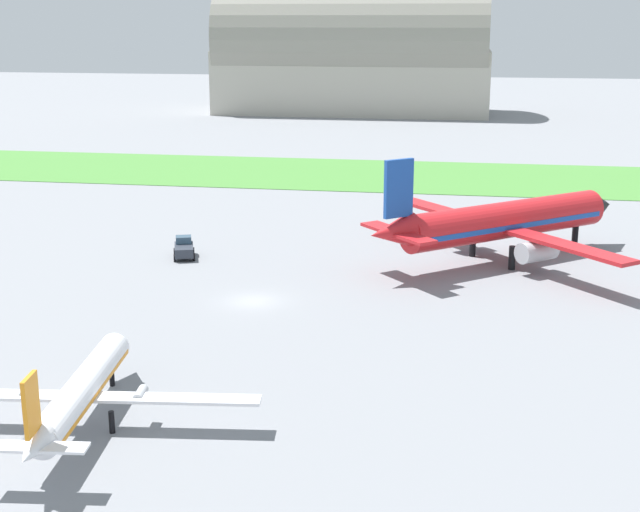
{
  "coord_description": "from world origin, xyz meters",
  "views": [
    {
      "loc": [
        17.23,
        -67.95,
        22.76
      ],
      "look_at": [
        4.94,
        4.22,
        3.0
      ],
      "focal_mm": 49.38,
      "sensor_mm": 36.0,
      "label": 1
    }
  ],
  "objects": [
    {
      "name": "pushback_tug_midfield",
      "position": [
        -10.08,
        12.45,
        0.91
      ],
      "size": [
        2.97,
        3.99,
        1.95
      ],
      "rotation": [
        0.0,
        0.0,
        1.9
      ],
      "color": "#2D333D",
      "rests_on": "ground_plane"
    },
    {
      "name": "grass_taxiway_strip",
      "position": [
        0.0,
        62.86,
        0.04
      ],
      "size": [
        360.0,
        28.0,
        0.08
      ],
      "primitive_type": "cube",
      "color": "#478438",
      "rests_on": "ground_plane"
    },
    {
      "name": "airplane_midfield_jet",
      "position": [
        20.59,
        16.19,
        3.95
      ],
      "size": [
        25.57,
        24.9,
        10.98
      ],
      "rotation": [
        0.0,
        0.0,
        0.71
      ],
      "color": "red",
      "rests_on": "ground_plane"
    },
    {
      "name": "ground_plane",
      "position": [
        0.0,
        0.0,
        0.0
      ],
      "size": [
        600.0,
        600.0,
        0.0
      ],
      "primitive_type": "plane",
      "color": "gray"
    },
    {
      "name": "hangar_distant",
      "position": [
        -11.98,
        153.7,
        14.64
      ],
      "size": [
        66.87,
        29.47,
        32.73
      ],
      "color": "#B2AD9E",
      "rests_on": "ground_plane"
    },
    {
      "name": "airplane_foreground_turboprop",
      "position": [
        -4.01,
        -24.55,
        2.26
      ],
      "size": [
        20.64,
        17.71,
        6.19
      ],
      "rotation": [
        0.0,
        0.0,
        1.69
      ],
      "color": "white",
      "rests_on": "ground_plane"
    }
  ]
}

